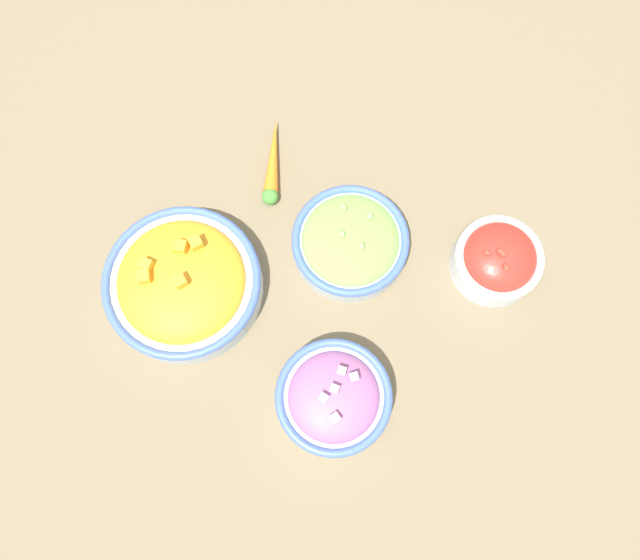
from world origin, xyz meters
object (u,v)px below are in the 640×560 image
Objects in this scene: bowl_red_onion at (334,398)px; bowl_cherry_tomatoes at (498,259)px; loose_carrot at (273,163)px; bowl_lettuce at (350,242)px; bowl_squash at (183,283)px.

bowl_cherry_tomatoes is (-0.12, -0.28, 0.00)m from bowl_red_onion.
bowl_red_onion reaches higher than loose_carrot.
bowl_red_onion is at bearing 65.92° from bowl_cherry_tomatoes.
bowl_cherry_tomatoes is at bearing -161.87° from bowl_lettuce.
loose_carrot is (-0.02, -0.23, -0.02)m from bowl_squash.
bowl_squash is (0.19, 0.16, 0.01)m from bowl_lettuce.
bowl_squash is at bearing 41.34° from bowl_lettuce.
bowl_lettuce is 0.23m from bowl_red_onion.
bowl_lettuce is 1.25× the size of loose_carrot.
bowl_squash is 1.43× the size of bowl_red_onion.
bowl_squash is 0.27m from bowl_red_onion.
bowl_squash reaches higher than loose_carrot.
bowl_lettuce is at bearing -138.66° from bowl_squash.
bowl_red_onion is at bearing 109.82° from bowl_lettuce.
bowl_lettuce reaches higher than loose_carrot.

